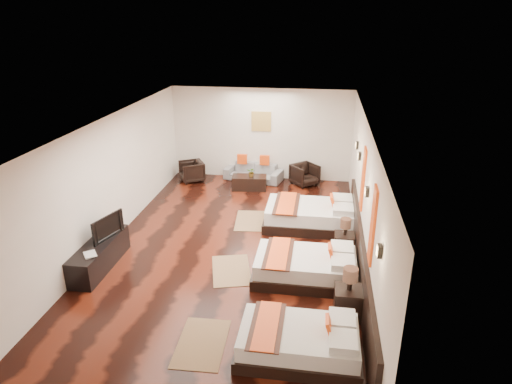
% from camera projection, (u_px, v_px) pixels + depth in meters
% --- Properties ---
extents(floor, '(5.50, 9.50, 0.01)m').
position_uv_depth(floor, '(231.00, 249.00, 9.91)').
color(floor, black).
rests_on(floor, ground).
extents(ceiling, '(5.50, 9.50, 0.01)m').
position_uv_depth(ceiling, '(228.00, 125.00, 8.87)').
color(ceiling, white).
rests_on(ceiling, floor).
extents(back_wall, '(5.50, 0.01, 2.80)m').
position_uv_depth(back_wall, '(261.00, 134.00, 13.75)').
color(back_wall, silver).
rests_on(back_wall, floor).
extents(left_wall, '(0.01, 9.50, 2.80)m').
position_uv_depth(left_wall, '(106.00, 184.00, 9.77)').
color(left_wall, silver).
rests_on(left_wall, floor).
extents(right_wall, '(0.01, 9.50, 2.80)m').
position_uv_depth(right_wall, '(364.00, 198.00, 9.01)').
color(right_wall, silver).
rests_on(right_wall, floor).
extents(headboard_panel, '(0.08, 6.60, 0.90)m').
position_uv_depth(headboard_panel, '(360.00, 259.00, 8.63)').
color(headboard_panel, black).
rests_on(headboard_panel, floor).
extents(bed_near, '(1.86, 1.17, 0.71)m').
position_uv_depth(bed_near, '(300.00, 341.00, 6.77)').
color(bed_near, black).
rests_on(bed_near, floor).
extents(bed_mid, '(2.02, 1.27, 0.77)m').
position_uv_depth(bed_mid, '(307.00, 267.00, 8.73)').
color(bed_mid, black).
rests_on(bed_mid, floor).
extents(bed_far, '(2.20, 1.39, 0.84)m').
position_uv_depth(bed_far, '(311.00, 215.00, 10.89)').
color(bed_far, black).
rests_on(bed_far, floor).
extents(nightstand_a, '(0.47, 0.47, 0.93)m').
position_uv_depth(nightstand_a, '(348.00, 299.00, 7.63)').
color(nightstand_a, black).
rests_on(nightstand_a, floor).
extents(nightstand_b, '(0.42, 0.42, 0.84)m').
position_uv_depth(nightstand_b, '(344.00, 242.00, 9.62)').
color(nightstand_b, black).
rests_on(nightstand_b, floor).
extents(jute_mat_near, '(0.79, 1.23, 0.01)m').
position_uv_depth(jute_mat_near, '(202.00, 343.00, 7.09)').
color(jute_mat_near, olive).
rests_on(jute_mat_near, floor).
extents(jute_mat_mid, '(1.04, 1.35, 0.01)m').
position_uv_depth(jute_mat_mid, '(231.00, 270.00, 9.09)').
color(jute_mat_mid, olive).
rests_on(jute_mat_mid, floor).
extents(jute_mat_far, '(0.86, 1.27, 0.01)m').
position_uv_depth(jute_mat_far, '(251.00, 221.00, 11.26)').
color(jute_mat_far, olive).
rests_on(jute_mat_far, floor).
extents(tv_console, '(0.50, 1.80, 0.55)m').
position_uv_depth(tv_console, '(100.00, 255.00, 9.13)').
color(tv_console, black).
rests_on(tv_console, floor).
extents(tv, '(0.36, 0.85, 0.49)m').
position_uv_depth(tv, '(105.00, 226.00, 9.18)').
color(tv, black).
rests_on(tv, tv_console).
extents(book, '(0.35, 0.37, 0.03)m').
position_uv_depth(book, '(84.00, 256.00, 8.52)').
color(book, black).
rests_on(book, tv_console).
extents(figurine, '(0.34, 0.34, 0.33)m').
position_uv_depth(figurine, '(114.00, 219.00, 9.69)').
color(figurine, brown).
rests_on(figurine, tv_console).
extents(sofa, '(1.88, 1.07, 0.52)m').
position_uv_depth(sofa, '(253.00, 172.00, 13.92)').
color(sofa, gray).
rests_on(sofa, floor).
extents(armchair_left, '(0.94, 0.93, 0.63)m').
position_uv_depth(armchair_left, '(192.00, 171.00, 13.83)').
color(armchair_left, black).
rests_on(armchair_left, floor).
extents(armchair_right, '(0.98, 0.99, 0.64)m').
position_uv_depth(armchair_right, '(305.00, 175.00, 13.51)').
color(armchair_right, black).
rests_on(armchair_right, floor).
extents(coffee_table, '(1.04, 0.59, 0.40)m').
position_uv_depth(coffee_table, '(249.00, 183.00, 13.24)').
color(coffee_table, black).
rests_on(coffee_table, floor).
extents(table_plant, '(0.30, 0.28, 0.28)m').
position_uv_depth(table_plant, '(252.00, 172.00, 13.08)').
color(table_plant, '#1F531B').
rests_on(table_plant, coffee_table).
extents(orange_panel_a, '(0.04, 0.40, 1.30)m').
position_uv_depth(orange_panel_a, '(373.00, 226.00, 7.15)').
color(orange_panel_a, '#D86014').
rests_on(orange_panel_a, right_wall).
extents(orange_panel_b, '(0.04, 0.40, 1.30)m').
position_uv_depth(orange_panel_b, '(363.00, 179.00, 9.17)').
color(orange_panel_b, '#D86014').
rests_on(orange_panel_b, right_wall).
extents(sconce_near, '(0.07, 0.12, 0.18)m').
position_uv_depth(sconce_near, '(379.00, 251.00, 6.09)').
color(sconce_near, black).
rests_on(sconce_near, right_wall).
extents(sconce_mid, '(0.07, 0.12, 0.18)m').
position_uv_depth(sconce_mid, '(367.00, 192.00, 8.11)').
color(sconce_mid, black).
rests_on(sconce_mid, right_wall).
extents(sconce_far, '(0.07, 0.12, 0.18)m').
position_uv_depth(sconce_far, '(359.00, 156.00, 10.13)').
color(sconce_far, black).
rests_on(sconce_far, right_wall).
extents(sconce_lounge, '(0.07, 0.12, 0.18)m').
position_uv_depth(sconce_lounge, '(357.00, 145.00, 10.96)').
color(sconce_lounge, black).
rests_on(sconce_lounge, right_wall).
extents(gold_artwork, '(0.60, 0.04, 0.60)m').
position_uv_depth(gold_artwork, '(261.00, 121.00, 13.58)').
color(gold_artwork, '#AD873F').
rests_on(gold_artwork, back_wall).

